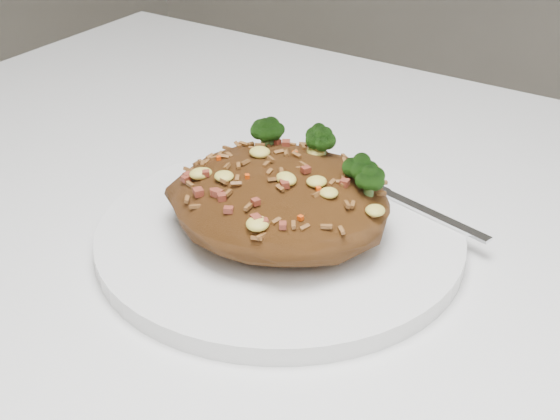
# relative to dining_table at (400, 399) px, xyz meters

# --- Properties ---
(dining_table) EXTENTS (1.20, 0.80, 0.75)m
(dining_table) POSITION_rel_dining_table_xyz_m (0.00, 0.00, 0.00)
(dining_table) COLOR white
(dining_table) RESTS_ON ground
(plate) EXTENTS (0.27, 0.27, 0.01)m
(plate) POSITION_rel_dining_table_xyz_m (-0.11, 0.01, 0.10)
(plate) COLOR white
(plate) RESTS_ON dining_table
(fried_rice) EXTENTS (0.16, 0.15, 0.07)m
(fried_rice) POSITION_rel_dining_table_xyz_m (-0.11, 0.01, 0.14)
(fried_rice) COLOR brown
(fried_rice) RESTS_ON plate
(fork) EXTENTS (0.16, 0.05, 0.00)m
(fork) POSITION_rel_dining_table_xyz_m (-0.05, 0.09, 0.11)
(fork) COLOR silver
(fork) RESTS_ON plate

